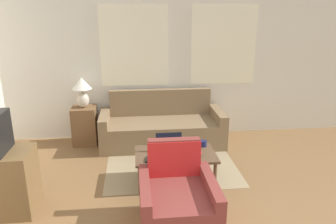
# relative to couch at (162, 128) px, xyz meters

# --- Properties ---
(wall_back) EXTENTS (6.99, 0.06, 2.60)m
(wall_back) POSITION_rel_couch_xyz_m (0.42, 0.42, 1.05)
(wall_back) COLOR silver
(wall_back) RESTS_ON ground_plane
(rug) EXTENTS (1.82, 1.77, 0.01)m
(rug) POSITION_rel_couch_xyz_m (0.05, -0.69, -0.25)
(rug) COLOR #9E8966
(rug) RESTS_ON ground_plane
(couch) EXTENTS (1.98, 0.80, 0.85)m
(couch) POSITION_rel_couch_xyz_m (0.00, 0.00, 0.00)
(couch) COLOR #846B4C
(couch) RESTS_ON ground_plane
(armchair) EXTENTS (0.75, 0.81, 0.83)m
(armchair) POSITION_rel_couch_xyz_m (-0.04, -2.19, -0.00)
(armchair) COLOR brown
(armchair) RESTS_ON ground_plane
(side_table) EXTENTS (0.38, 0.38, 0.62)m
(side_table) POSITION_rel_couch_xyz_m (-1.26, 0.12, 0.05)
(side_table) COLOR brown
(side_table) RESTS_ON ground_plane
(table_lamp) EXTENTS (0.31, 0.31, 0.49)m
(table_lamp) POSITION_rel_couch_xyz_m (-1.26, 0.12, 0.66)
(table_lamp) COLOR beige
(table_lamp) RESTS_ON side_table
(coffee_table) EXTENTS (1.01, 0.60, 0.40)m
(coffee_table) POSITION_rel_couch_xyz_m (0.05, -1.31, 0.10)
(coffee_table) COLOR brown
(coffee_table) RESTS_ON ground_plane
(laptop) EXTENTS (0.33, 0.29, 0.24)m
(laptop) POSITION_rel_couch_xyz_m (-0.02, -1.33, 0.19)
(laptop) COLOR black
(laptop) RESTS_ON coffee_table
(cup_navy) EXTENTS (0.09, 0.09, 0.08)m
(cup_navy) POSITION_rel_couch_xyz_m (0.45, -1.12, 0.18)
(cup_navy) COLOR #191E4C
(cup_navy) RESTS_ON coffee_table
(snack_bowl) EXTENTS (0.16, 0.16, 0.07)m
(snack_bowl) POSITION_rel_couch_xyz_m (0.29, -1.38, 0.17)
(snack_bowl) COLOR #B23D38
(snack_bowl) RESTS_ON coffee_table
(tv_remote) EXTENTS (0.06, 0.15, 0.02)m
(tv_remote) POSITION_rel_couch_xyz_m (-0.30, -1.47, 0.15)
(tv_remote) COLOR black
(tv_remote) RESTS_ON coffee_table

